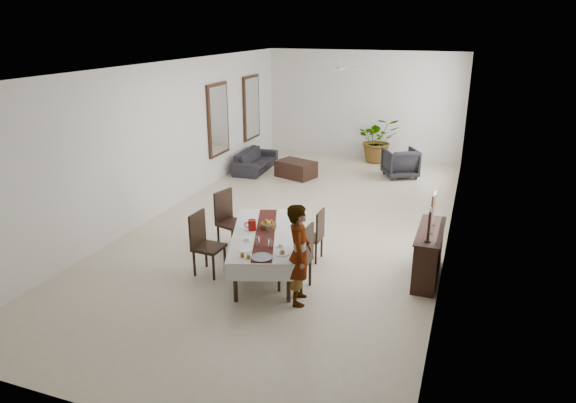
{
  "coord_description": "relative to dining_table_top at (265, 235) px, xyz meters",
  "views": [
    {
      "loc": [
        3.24,
        -9.51,
        3.96
      ],
      "look_at": [
        0.38,
        -1.7,
        1.05
      ],
      "focal_mm": 32.0,
      "sensor_mm": 36.0,
      "label": 1
    }
  ],
  "objects": [
    {
      "name": "woman",
      "position": [
        0.85,
        -0.76,
        0.12
      ],
      "size": [
        0.51,
        0.64,
        1.54
      ],
      "primitive_type": "imported",
      "rotation": [
        0.0,
        0.0,
        1.84
      ],
      "color": "#909398",
      "rests_on": "floor"
    },
    {
      "name": "chair_right_far_leg_bl",
      "position": [
        0.4,
        0.53,
        -0.46
      ],
      "size": [
        0.04,
        0.04,
        0.39
      ],
      "primitive_type": "cylinder",
      "rotation": [
        0.0,
        0.0,
        -0.02
      ],
      "color": "black",
      "rests_on": "floor"
    },
    {
      "name": "chair_left_far_leg_fl",
      "position": [
        -1.05,
        0.89,
        -0.43
      ],
      "size": [
        0.06,
        0.06,
        0.45
      ],
      "primitive_type": "cylinder",
      "rotation": [
        0.0,
        0.0,
        -0.29
      ],
      "color": "black",
      "rests_on": "floor"
    },
    {
      "name": "chair_left_far_leg_bl",
      "position": [
        -0.7,
        0.78,
        -0.43
      ],
      "size": [
        0.06,
        0.06,
        0.45
      ],
      "primitive_type": "cylinder",
      "rotation": [
        0.0,
        0.0,
        -0.29
      ],
      "color": "black",
      "rests_on": "floor"
    },
    {
      "name": "chair_right_near_seat",
      "position": [
        0.66,
        -0.4,
        -0.18
      ],
      "size": [
        0.48,
        0.48,
        0.05
      ],
      "primitive_type": "cube",
      "rotation": [
        0.0,
        0.0,
        1.51
      ],
      "color": "black",
      "rests_on": "chair_right_near_leg_fl"
    },
    {
      "name": "chair_right_far_seat",
      "position": [
        0.56,
        0.69,
        -0.24
      ],
      "size": [
        0.4,
        0.4,
        0.04
      ],
      "primitive_type": "cube",
      "rotation": [
        0.0,
        0.0,
        1.55
      ],
      "color": "black",
      "rests_on": "chair_right_far_leg_fl"
    },
    {
      "name": "plate_near_right",
      "position": [
        0.55,
        -0.66,
        0.04
      ],
      "size": [
        0.22,
        0.22,
        0.01
      ],
      "primitive_type": "cylinder",
      "color": "silver",
      "rests_on": "tablecloth_top"
    },
    {
      "name": "table_leg_br",
      "position": [
        0.03,
        1.1,
        -0.34
      ],
      "size": [
        0.08,
        0.08,
        0.63
      ],
      "primitive_type": "cylinder",
      "rotation": [
        0.0,
        0.0,
        0.34
      ],
      "color": "black",
      "rests_on": "floor"
    },
    {
      "name": "fan_rod",
      "position": [
        -0.21,
        5.32,
        2.45
      ],
      "size": [
        0.04,
        0.04,
        0.2
      ],
      "primitive_type": "cylinder",
      "color": "white",
      "rests_on": "ceiling"
    },
    {
      "name": "chair_left_far_seat",
      "position": [
        -0.93,
        0.66,
        -0.17
      ],
      "size": [
        0.57,
        0.57,
        0.05
      ],
      "primitive_type": "cube",
      "rotation": [
        0.0,
        0.0,
        -1.86
      ],
      "color": "black",
      "rests_on": "chair_left_far_leg_fl"
    },
    {
      "name": "fruit_green",
      "position": [
        -0.08,
        0.24,
        0.14
      ],
      "size": [
        0.07,
        0.07,
        0.07
      ],
      "primitive_type": "sphere",
      "color": "#5A7824",
      "rests_on": "fruit_basket"
    },
    {
      "name": "wall_right",
      "position": [
        2.79,
        2.32,
        0.95
      ],
      "size": [
        0.02,
        12.0,
        3.2
      ],
      "primitive_type": "cube",
      "color": "white",
      "rests_on": "floor"
    },
    {
      "name": "tablecloth_drape_right",
      "position": [
        0.5,
        0.17,
        -0.1
      ],
      "size": [
        0.78,
        2.19,
        0.27
      ],
      "primitive_type": "cube",
      "rotation": [
        0.0,
        0.0,
        0.34
      ],
      "color": "silver",
      "rests_on": "dining_table_top"
    },
    {
      "name": "wall_front",
      "position": [
        -0.21,
        -3.68,
        0.95
      ],
      "size": [
        6.0,
        0.02,
        3.2
      ],
      "primitive_type": "cube",
      "color": "white",
      "rests_on": "floor"
    },
    {
      "name": "chair_right_near_leg_fl",
      "position": [
        0.83,
        -0.6,
        -0.43
      ],
      "size": [
        0.05,
        0.05,
        0.45
      ],
      "primitive_type": "cylinder",
      "rotation": [
        0.0,
        0.0,
        -0.06
      ],
      "color": "black",
      "rests_on": "floor"
    },
    {
      "name": "candlestick_near_base",
      "position": [
        2.57,
        0.18,
        0.2
      ],
      "size": [
        0.09,
        0.09,
        0.03
      ],
      "primitive_type": "cylinder",
      "color": "black",
      "rests_on": "sideboard_top"
    },
    {
      "name": "tablecloth_drape_left",
      "position": [
        -0.5,
        -0.17,
        -0.1
      ],
      "size": [
        0.78,
        2.19,
        0.27
      ],
      "primitive_type": "cube",
      "rotation": [
        0.0,
        0.0,
        0.34
      ],
      "color": "white",
      "rests_on": "dining_table_top"
    },
    {
      "name": "potted_plant",
      "position": [
        0.41,
        7.8,
        0.03
      ],
      "size": [
        1.5,
        1.4,
        1.35
      ],
      "primitive_type": "imported",
      "rotation": [
        0.0,
        0.0,
        0.34
      ],
      "color": "#305723",
      "rests_on": "floor"
    },
    {
      "name": "table_leg_fl",
      "position": [
        -0.03,
        -1.1,
        -0.34
      ],
      "size": [
        0.08,
        0.08,
        0.63
      ],
      "primitive_type": "cylinder",
      "rotation": [
        0.0,
        0.0,
        0.34
      ],
      "color": "black",
      "rests_on": "floor"
    },
    {
      "name": "jam_jar_b",
      "position": [
        0.03,
        -0.96,
        0.07
      ],
      "size": [
        0.06,
        0.06,
        0.07
      ],
      "primitive_type": "cylinder",
      "color": "brown",
      "rests_on": "tablecloth_top"
    },
    {
      "name": "chair_left_far_leg_br",
      "position": [
        -0.8,
        0.43,
        -0.43
      ],
      "size": [
        0.06,
        0.06,
        0.45
      ],
      "primitive_type": "cylinder",
      "rotation": [
        0.0,
        0.0,
        -0.29
      ],
      "color": "black",
      "rests_on": "floor"
    },
    {
      "name": "tablecloth_top",
      "position": [
        -0.0,
        0.0,
        0.03
      ],
      "size": [
        1.77,
        2.54,
        0.01
      ],
      "primitive_type": "cube",
      "rotation": [
        0.0,
        0.0,
        0.34
      ],
      "color": "silver",
      "rests_on": "dining_table_top"
    },
    {
      "name": "armchair",
      "position": [
        1.28,
        6.41,
        -0.26
      ],
      "size": [
        1.14,
        1.15,
        0.78
      ],
      "primitive_type": "imported",
      "rotation": [
        0.0,
        0.0,
        3.64
      ],
      "color": "#262428",
      "rests_on": "floor"
    },
    {
      "name": "mirror_frame_far",
      "position": [
        -3.17,
        6.62,
        0.95
      ],
      "size": [
        0.06,
        1.05,
        1.85
      ],
      "primitive_type": "cube",
      "color": "black",
      "rests_on": "wall_left"
    },
    {
      "name": "candlestick_mid_base",
      "position": [
        2.57,
        0.54,
        0.2
      ],
      "size": [
        0.09,
        0.09,
        0.03
      ],
      "primitive_type": "cylinder",
      "color": "black",
      "rests_on": "sideboard_top"
    },
    {
      "name": "fan_blade_w",
      "position": [
        -0.56,
        5.32,
        2.25
      ],
      "size": [
        0.55,
        0.1,
        0.01
      ],
      "primitive_type": "cube",
      "color": "silver",
      "rests_on": "fan_hub"
    },
    {
      "name": "teacup_left",
      "position": [
        -0.15,
        -0.39,
        0.06
      ],
      "size": [
        0.08,
        0.08,
        0.05
      ],
      "primitive_type": "cylinder",
      "color": "white",
      "rests_on": "saucer_left"
    },
    {
      "name": "fan_blade_e",
      "position": [
        0.14,
        5.32,
        2.25
      ],
      "size": [
        0.55,
        0.1,
        0.01
      ],
      "primitive_type": "cube",
      "color": "white",
      "rests_on": "fan_hub"
    },
    {
      "name": "fruit_yellow",
      "position": [
        -0.02,
        0.18,
        0.14
      ],
      "size": [
        0.08,
        0.08,
        0.08
      ],
      "primitive_type": "sphere",
      "color": "yellow",
      "rests_on": "fruit_basket"
    },
    {
      "name": "teacup_right",
      "position": [
        0.43,
        -0.42,
        0.06
      ],
      "size": [
        0.08,
        0.08,
        0.05
      ],
      "primitive_type": "cylinder",
      "color": "white",
      "rests_on": "saucer_right"
    },
    {
      "name": "table_leg_bl",
      "position": [
        -0.71,
        0.83,
        -0.34
      ],
      "size": [
        0.08,
        0.08,
        0.63
      ],
      "primitive_type": "cylinder",
      "rotation": [
        0.0,
        0.0,
        0.34
      ],
      "color": "black",
      "rests_on": "floor"
    },
    {
      "name": "chair_left_far_leg_fr",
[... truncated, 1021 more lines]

